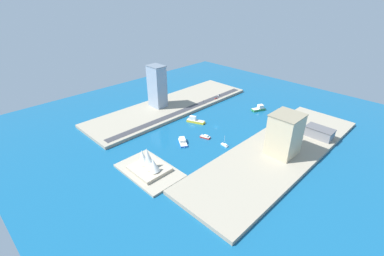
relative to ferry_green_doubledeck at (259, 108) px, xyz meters
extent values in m
plane|color=#145684|center=(9.42, 76.94, -2.73)|extent=(440.00, 440.00, 0.00)
cube|color=#9E937F|center=(-72.18, 76.94, -0.93)|extent=(70.00, 240.00, 3.60)
cube|color=#9E937F|center=(91.02, 76.94, -0.93)|extent=(70.00, 240.00, 3.60)
cube|color=#A89E89|center=(-5.07, 186.81, -1.73)|extent=(60.22, 37.79, 2.00)
cube|color=#38383D|center=(65.45, 76.94, 0.94)|extent=(9.27, 228.00, 0.15)
cube|color=#2D8C4C|center=(0.29, 0.67, -1.29)|extent=(13.81, 19.54, 2.87)
cone|color=#2D8C4C|center=(4.18, 9.73, -1.29)|extent=(3.40, 3.40, 2.58)
cube|color=white|center=(-0.92, -2.14, 2.54)|extent=(8.29, 8.72, 4.79)
cube|color=beige|center=(0.29, 0.67, 0.19)|extent=(13.26, 18.76, 0.10)
cube|color=red|center=(0.79, 105.70, -1.87)|extent=(12.01, 7.84, 1.72)
cone|color=red|center=(6.54, 107.45, -1.87)|extent=(1.93, 1.93, 1.55)
cube|color=white|center=(-0.06, 105.44, -0.12)|extent=(5.57, 4.49, 1.77)
cube|color=beige|center=(0.79, 105.70, -0.96)|extent=(11.53, 7.53, 0.10)
cube|color=yellow|center=(34.64, 86.12, -1.29)|extent=(22.94, 14.54, 2.88)
cone|color=yellow|center=(23.72, 81.61, -1.29)|extent=(3.38, 3.38, 2.59)
cube|color=white|center=(38.29, 87.62, 2.65)|extent=(8.82, 6.73, 5.00)
cube|color=beige|center=(34.64, 86.12, 0.20)|extent=(22.02, 13.95, 0.10)
cube|color=blue|center=(9.50, 131.50, -1.85)|extent=(19.18, 15.99, 1.76)
cone|color=blue|center=(1.52, 136.61, -1.85)|extent=(2.18, 2.18, 1.58)
cube|color=white|center=(11.76, 130.05, 0.48)|extent=(11.28, 10.22, 2.91)
cube|color=beige|center=(9.50, 131.50, -0.92)|extent=(18.41, 15.35, 0.10)
cube|color=white|center=(-24.82, 103.48, -2.04)|extent=(9.02, 3.76, 1.37)
cone|color=white|center=(-20.10, 102.92, -2.04)|extent=(1.37, 1.37, 1.23)
cube|color=white|center=(-26.34, 103.66, -0.71)|extent=(3.53, 2.23, 1.31)
cube|color=beige|center=(-24.82, 103.48, -1.31)|extent=(8.66, 3.61, 0.10)
cylinder|color=silver|center=(-24.38, 103.43, 3.89)|extent=(0.24, 0.24, 10.50)
cube|color=#C6B793|center=(-76.32, 78.68, 21.29)|extent=(25.43, 27.28, 40.84)
cube|color=gray|center=(-76.32, 78.68, 42.11)|extent=(26.44, 28.37, 0.80)
cube|color=gray|center=(-89.22, 21.45, 5.96)|extent=(27.34, 15.20, 10.19)
cube|color=#59595C|center=(-89.22, 21.45, 11.46)|extent=(28.43, 15.81, 0.80)
cube|color=#8C9EB2|center=(101.25, 91.29, 28.25)|extent=(21.95, 16.55, 54.76)
cube|color=slate|center=(101.25, 91.29, 56.03)|extent=(22.83, 17.21, 0.80)
cylinder|color=black|center=(66.29, 4.94, 1.34)|extent=(0.26, 0.64, 0.64)
cylinder|color=black|center=(67.89, 4.93, 1.34)|extent=(0.26, 0.64, 0.64)
cylinder|color=black|center=(66.26, 1.75, 1.34)|extent=(0.26, 0.64, 0.64)
cylinder|color=black|center=(67.86, 1.74, 1.34)|extent=(0.26, 0.64, 0.64)
cube|color=white|center=(67.07, 3.34, 1.59)|extent=(1.84, 4.58, 0.70)
cube|color=#262D38|center=(67.07, 3.11, 2.19)|extent=(1.61, 2.57, 0.51)
cylinder|color=black|center=(62.93, 13.75, 1.34)|extent=(0.27, 0.65, 0.64)
cylinder|color=black|center=(61.29, 13.81, 1.34)|extent=(0.27, 0.65, 0.64)
cylinder|color=black|center=(63.07, 17.33, 1.34)|extent=(0.27, 0.65, 0.64)
cylinder|color=black|center=(61.43, 17.40, 1.34)|extent=(0.27, 0.65, 0.64)
cube|color=red|center=(62.18, 15.57, 1.62)|extent=(2.04, 5.19, 0.77)
cube|color=#262D38|center=(62.19, 15.83, 2.30)|extent=(1.73, 2.93, 0.59)
cylinder|color=black|center=(59.92, 45.14, 3.62)|extent=(0.18, 0.18, 5.50)
cube|color=black|center=(59.92, 45.14, 6.87)|extent=(0.36, 0.36, 1.00)
sphere|color=red|center=(59.92, 45.14, 7.22)|extent=(0.24, 0.24, 0.24)
sphere|color=yellow|center=(59.92, 45.14, 6.87)|extent=(0.24, 0.24, 0.24)
sphere|color=green|center=(59.92, 45.14, 6.52)|extent=(0.24, 0.24, 0.24)
cube|color=#BCAD93|center=(-5.07, 186.81, 0.77)|extent=(32.56, 28.45, 3.00)
cone|color=white|center=(-12.60, 186.81, 8.35)|extent=(11.29, 9.15, 13.68)
cone|color=white|center=(-5.07, 186.81, 12.05)|extent=(13.21, 9.49, 21.05)
cone|color=white|center=(3.43, 186.81, 9.25)|extent=(10.53, 8.41, 15.13)
cylinder|color=brown|center=(-71.89, 46.12, 2.86)|extent=(0.50, 0.50, 3.98)
sphere|color=#2D7233|center=(-71.89, 46.12, 6.94)|extent=(5.22, 5.22, 5.22)
cylinder|color=brown|center=(-75.94, 52.47, 3.01)|extent=(0.50, 0.50, 4.29)
sphere|color=#2D7233|center=(-75.94, 52.47, 7.86)|extent=(6.77, 6.77, 6.77)
camera|label=1|loc=(-173.36, 299.85, 148.31)|focal=25.39mm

